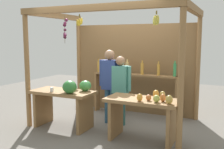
# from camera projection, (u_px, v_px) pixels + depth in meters

# --- Properties ---
(ground_plane) EXTENTS (12.00, 12.00, 0.00)m
(ground_plane) POSITION_uv_depth(u_px,v_px,m) (116.00, 123.00, 5.82)
(ground_plane) COLOR slate
(ground_plane) RESTS_ON ground
(market_stall) EXTENTS (3.24, 2.08, 2.43)m
(market_stall) POSITION_uv_depth(u_px,v_px,m) (124.00, 57.00, 6.05)
(market_stall) COLOR olive
(market_stall) RESTS_ON ground
(fruit_counter_left) EXTENTS (1.31, 0.65, 1.03)m
(fruit_counter_left) POSITION_uv_depth(u_px,v_px,m) (66.00, 98.00, 5.39)
(fruit_counter_left) COLOR olive
(fruit_counter_left) RESTS_ON ground
(fruit_counter_right) EXTENTS (1.31, 0.64, 0.92)m
(fruit_counter_right) POSITION_uv_depth(u_px,v_px,m) (144.00, 109.00, 4.70)
(fruit_counter_right) COLOR olive
(fruit_counter_right) RESTS_ON ground
(bottle_shelf_unit) EXTENTS (2.08, 0.22, 1.35)m
(bottle_shelf_unit) POSITION_uv_depth(u_px,v_px,m) (135.00, 82.00, 6.31)
(bottle_shelf_unit) COLOR olive
(bottle_shelf_unit) RESTS_ON ground
(vendor_man) EXTENTS (0.48, 0.22, 1.60)m
(vendor_man) POSITION_uv_depth(u_px,v_px,m) (110.00, 80.00, 5.67)
(vendor_man) COLOR #2E587A
(vendor_man) RESTS_ON ground
(vendor_woman) EXTENTS (0.48, 0.20, 1.47)m
(vendor_woman) POSITION_uv_depth(u_px,v_px,m) (120.00, 85.00, 5.57)
(vendor_woman) COLOR #2D5C59
(vendor_woman) RESTS_ON ground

